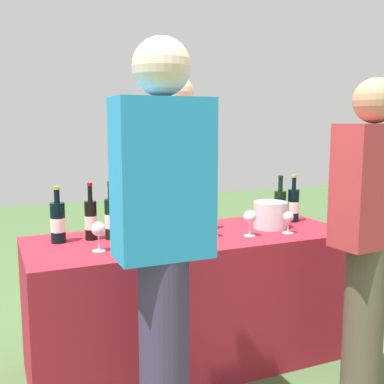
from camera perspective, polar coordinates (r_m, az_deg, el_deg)
ground_plane at (r=2.97m, az=0.00°, el=-19.63°), size 12.00×12.00×0.00m
tasting_table at (r=2.81m, az=0.00°, el=-12.79°), size 1.85×0.71×0.76m
wine_bottle_0 at (r=2.61m, az=-15.96°, el=-3.53°), size 0.08×0.08×0.30m
wine_bottle_1 at (r=2.64m, az=-12.18°, el=-3.29°), size 0.07×0.07×0.31m
wine_bottle_2 at (r=2.63m, az=-9.85°, el=-3.15°), size 0.07×0.07×0.32m
wine_bottle_3 at (r=2.70m, az=-8.31°, el=-2.95°), size 0.07×0.07×0.31m
wine_bottle_4 at (r=2.82m, az=1.91°, el=-2.30°), size 0.07×0.07×0.31m
wine_bottle_5 at (r=3.07m, az=10.62°, el=-1.68°), size 0.08×0.08×0.30m
wine_bottle_6 at (r=3.11m, az=12.20°, el=-1.53°), size 0.07×0.07×0.31m
wine_glass_0 at (r=2.39m, az=-11.28°, el=-4.55°), size 0.07×0.07×0.15m
wine_glass_1 at (r=2.46m, az=-4.80°, el=-4.26°), size 0.06×0.06×0.14m
wine_glass_2 at (r=2.53m, az=1.32°, el=-3.89°), size 0.07×0.07×0.14m
wine_glass_3 at (r=2.65m, az=2.53°, el=-3.61°), size 0.06×0.06×0.13m
wine_glass_4 at (r=2.67m, az=7.05°, el=-3.12°), size 0.07×0.07×0.15m
wine_glass_5 at (r=2.78m, az=11.60°, el=-3.12°), size 0.07×0.07×0.13m
ice_bucket at (r=2.90m, az=9.49°, el=-2.77°), size 0.20×0.20×0.16m
server_pouring at (r=3.29m, az=-1.80°, el=0.48°), size 0.39×0.23×1.72m
guest_0 at (r=1.92m, az=-3.53°, el=-5.13°), size 0.39×0.23×1.73m
guest_1 at (r=2.47m, az=20.64°, el=-4.15°), size 0.38×0.23×1.61m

